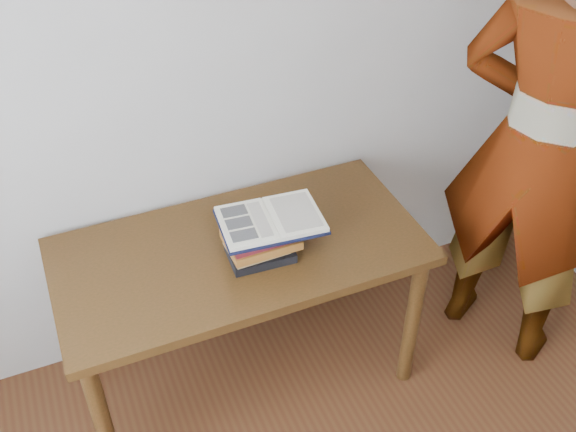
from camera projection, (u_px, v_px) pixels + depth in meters
name	position (u px, v px, depth m)	size (l,w,h in m)	color
room_shell	(495.00, 400.00, 0.84)	(3.54, 3.54, 2.62)	beige
desk	(241.00, 267.00, 2.49)	(1.33, 0.67, 0.71)	#4D2C13
book_stack	(259.00, 243.00, 2.35)	(0.25, 0.18, 0.12)	black
open_book	(271.00, 220.00, 2.33)	(0.38, 0.28, 0.03)	black
reader	(539.00, 151.00, 2.48)	(0.70, 0.46, 1.91)	tan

